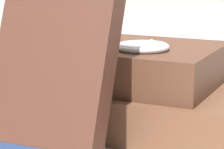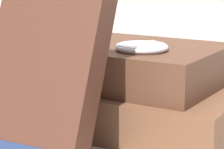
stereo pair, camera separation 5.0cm
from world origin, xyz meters
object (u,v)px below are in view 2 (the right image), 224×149
Objects in this scene: book_leaning_front at (44,75)px; book_flat_bottom at (135,106)px; pocket_watch at (142,47)px; reading_glasses at (129,90)px; book_flat_top at (124,64)px.

book_flat_bottom is at bearing 74.79° from book_leaning_front.
book_flat_bottom is 0.12m from book_leaning_front.
pocket_watch is (0.04, 0.09, 0.01)m from book_leaning_front.
book_flat_bottom is 0.13m from reading_glasses.
book_flat_bottom is 3.83× the size of pocket_watch.
reading_glasses is (-0.04, 0.22, -0.07)m from book_leaning_front.
pocket_watch is (0.01, -0.02, 0.06)m from book_flat_bottom.
pocket_watch is at bearing -81.22° from reading_glasses.
pocket_watch is (0.03, -0.02, 0.02)m from book_flat_top.
book_flat_top reaches higher than book_flat_bottom.
reading_glasses is at bearing 121.21° from pocket_watch.
pocket_watch is 0.42× the size of reading_glasses.
book_flat_top is (-0.02, 0.01, 0.04)m from book_flat_bottom.
book_flat_top is at bearing 83.12° from book_leaning_front.
book_leaning_front is 1.19× the size of reading_glasses.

